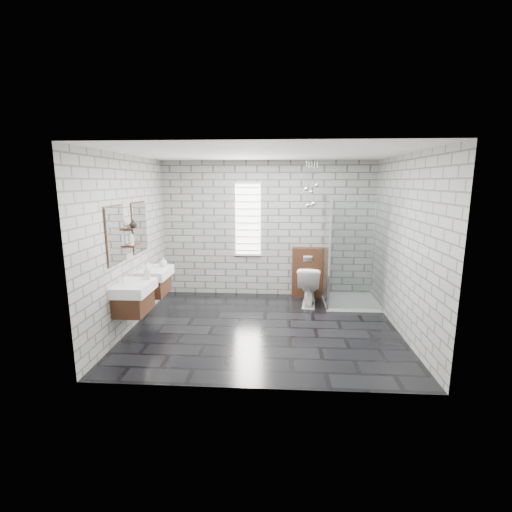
# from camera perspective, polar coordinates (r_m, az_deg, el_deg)

# --- Properties ---
(floor) EXTENTS (4.20, 3.60, 0.02)m
(floor) POSITION_cam_1_polar(r_m,az_deg,el_deg) (6.06, 1.19, -10.97)
(floor) COLOR black
(floor) RESTS_ON ground
(ceiling) EXTENTS (4.20, 3.60, 0.02)m
(ceiling) POSITION_cam_1_polar(r_m,az_deg,el_deg) (5.61, 1.31, 15.64)
(ceiling) COLOR white
(ceiling) RESTS_ON wall_back
(wall_back) EXTENTS (4.20, 0.02, 2.70)m
(wall_back) POSITION_cam_1_polar(r_m,az_deg,el_deg) (7.47, 1.83, 4.13)
(wall_back) COLOR #9B9C96
(wall_back) RESTS_ON floor
(wall_front) EXTENTS (4.20, 0.02, 2.70)m
(wall_front) POSITION_cam_1_polar(r_m,az_deg,el_deg) (3.91, 0.13, -2.59)
(wall_front) COLOR #9B9C96
(wall_front) RESTS_ON floor
(wall_left) EXTENTS (0.02, 3.60, 2.70)m
(wall_left) POSITION_cam_1_polar(r_m,az_deg,el_deg) (6.14, -18.85, 1.94)
(wall_left) COLOR #9B9C96
(wall_left) RESTS_ON floor
(wall_right) EXTENTS (0.02, 3.60, 2.70)m
(wall_right) POSITION_cam_1_polar(r_m,az_deg,el_deg) (5.98, 21.91, 1.48)
(wall_right) COLOR #9B9C96
(wall_right) RESTS_ON floor
(vanity_left) EXTENTS (0.47, 0.70, 1.57)m
(vanity_left) POSITION_cam_1_polar(r_m,az_deg,el_deg) (5.71, -18.60, -4.85)
(vanity_left) COLOR #442515
(vanity_left) RESTS_ON wall_left
(vanity_right) EXTENTS (0.47, 0.70, 1.57)m
(vanity_right) POSITION_cam_1_polar(r_m,az_deg,el_deg) (6.53, -15.63, -2.66)
(vanity_right) COLOR #442515
(vanity_right) RESTS_ON wall_left
(shelf_lower) EXTENTS (0.14, 0.30, 0.03)m
(shelf_lower) POSITION_cam_1_polar(r_m,az_deg,el_deg) (6.07, -18.31, 1.58)
(shelf_lower) COLOR #442515
(shelf_lower) RESTS_ON wall_left
(shelf_upper) EXTENTS (0.14, 0.30, 0.03)m
(shelf_upper) POSITION_cam_1_polar(r_m,az_deg,el_deg) (6.03, -18.47, 4.01)
(shelf_upper) COLOR #442515
(shelf_upper) RESTS_ON wall_left
(window) EXTENTS (0.56, 0.05, 1.48)m
(window) POSITION_cam_1_polar(r_m,az_deg,el_deg) (7.44, -1.26, 5.66)
(window) COLOR white
(window) RESTS_ON wall_back
(cistern_panel) EXTENTS (0.60, 0.20, 1.00)m
(cistern_panel) POSITION_cam_1_polar(r_m,az_deg,el_deg) (7.53, 7.86, -2.48)
(cistern_panel) COLOR #442515
(cistern_panel) RESTS_ON floor
(flush_plate) EXTENTS (0.18, 0.01, 0.12)m
(flush_plate) POSITION_cam_1_polar(r_m,az_deg,el_deg) (7.37, 7.98, -0.41)
(flush_plate) COLOR silver
(flush_plate) RESTS_ON cistern_panel
(shower_enclosure) EXTENTS (1.00, 1.00, 2.03)m
(shower_enclosure) POSITION_cam_1_polar(r_m,az_deg,el_deg) (7.12, 13.80, -3.49)
(shower_enclosure) COLOR white
(shower_enclosure) RESTS_ON floor
(pendant_cluster) EXTENTS (0.29, 0.24, 0.88)m
(pendant_cluster) POSITION_cam_1_polar(r_m,az_deg,el_deg) (6.99, 8.45, 9.33)
(pendant_cluster) COLOR silver
(pendant_cluster) RESTS_ON ceiling
(toilet) EXTENTS (0.50, 0.77, 0.75)m
(toilet) POSITION_cam_1_polar(r_m,az_deg,el_deg) (7.06, 8.14, -4.51)
(toilet) COLOR white
(toilet) RESTS_ON floor
(soap_bottle_a) EXTENTS (0.12, 0.12, 0.21)m
(soap_bottle_a) POSITION_cam_1_polar(r_m,az_deg,el_deg) (5.82, -16.43, -2.40)
(soap_bottle_a) COLOR #B2B2B2
(soap_bottle_a) RESTS_ON vanity_left
(soap_bottle_b) EXTENTS (0.16, 0.16, 0.17)m
(soap_bottle_b) POSITION_cam_1_polar(r_m,az_deg,el_deg) (6.59, -14.08, -0.88)
(soap_bottle_b) COLOR #B2B2B2
(soap_bottle_b) RESTS_ON vanity_right
(soap_bottle_c) EXTENTS (0.11, 0.11, 0.23)m
(soap_bottle_c) POSITION_cam_1_polar(r_m,az_deg,el_deg) (5.94, -18.71, 2.62)
(soap_bottle_c) COLOR #B2B2B2
(soap_bottle_c) RESTS_ON shelf_lower
(vase) EXTENTS (0.13, 0.13, 0.12)m
(vase) POSITION_cam_1_polar(r_m,az_deg,el_deg) (6.03, -18.37, 4.75)
(vase) COLOR #B2B2B2
(vase) RESTS_ON shelf_upper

